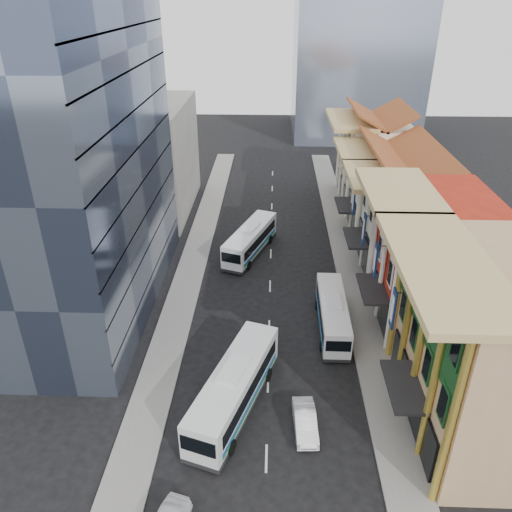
{
  "coord_description": "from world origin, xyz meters",
  "views": [
    {
      "loc": [
        0.14,
        -21.0,
        26.5
      ],
      "look_at": [
        -1.25,
        17.26,
        5.97
      ],
      "focal_mm": 35.0,
      "sensor_mm": 36.0,
      "label": 1
    }
  ],
  "objects_px": {
    "bus_left_near": "(235,387)",
    "bus_right": "(333,313)",
    "bus_left_far": "(250,240)",
    "sedan_right": "(305,421)",
    "office_tower": "(67,147)",
    "shophouse_tan": "(485,349)"
  },
  "relations": [
    {
      "from": "shophouse_tan",
      "to": "sedan_right",
      "type": "xyz_separation_m",
      "value": [
        -11.42,
        -1.46,
        -5.31
      ]
    },
    {
      "from": "shophouse_tan",
      "to": "bus_left_far",
      "type": "relative_size",
      "value": 1.31
    },
    {
      "from": "shophouse_tan",
      "to": "sedan_right",
      "type": "distance_m",
      "value": 12.68
    },
    {
      "from": "office_tower",
      "to": "sedan_right",
      "type": "height_order",
      "value": "office_tower"
    },
    {
      "from": "bus_left_near",
      "to": "sedan_right",
      "type": "xyz_separation_m",
      "value": [
        4.91,
        -1.83,
        -1.18
      ]
    },
    {
      "from": "bus_left_far",
      "to": "bus_right",
      "type": "distance_m",
      "value": 16.0
    },
    {
      "from": "bus_right",
      "to": "sedan_right",
      "type": "height_order",
      "value": "bus_right"
    },
    {
      "from": "office_tower",
      "to": "bus_left_near",
      "type": "bearing_deg",
      "value": -42.91
    },
    {
      "from": "shophouse_tan",
      "to": "bus_left_near",
      "type": "bearing_deg",
      "value": 178.72
    },
    {
      "from": "bus_left_far",
      "to": "bus_right",
      "type": "relative_size",
      "value": 1.09
    },
    {
      "from": "shophouse_tan",
      "to": "bus_right",
      "type": "distance_m",
      "value": 13.92
    },
    {
      "from": "office_tower",
      "to": "bus_right",
      "type": "height_order",
      "value": "office_tower"
    },
    {
      "from": "bus_right",
      "to": "sedan_right",
      "type": "xyz_separation_m",
      "value": [
        -2.92,
        -11.56,
        -0.89
      ]
    },
    {
      "from": "bus_left_near",
      "to": "bus_left_far",
      "type": "relative_size",
      "value": 1.09
    },
    {
      "from": "bus_left_near",
      "to": "bus_right",
      "type": "distance_m",
      "value": 12.5
    },
    {
      "from": "bus_left_far",
      "to": "shophouse_tan",
      "type": "bearing_deg",
      "value": -36.49
    },
    {
      "from": "bus_left_far",
      "to": "sedan_right",
      "type": "distance_m",
      "value": 26.01
    },
    {
      "from": "sedan_right",
      "to": "shophouse_tan",
      "type": "bearing_deg",
      "value": 3.79
    },
    {
      "from": "bus_left_near",
      "to": "bus_left_far",
      "type": "height_order",
      "value": "bus_left_near"
    },
    {
      "from": "bus_left_near",
      "to": "sedan_right",
      "type": "height_order",
      "value": "bus_left_near"
    },
    {
      "from": "sedan_right",
      "to": "office_tower",
      "type": "bearing_deg",
      "value": 138.2
    },
    {
      "from": "bus_left_near",
      "to": "bus_right",
      "type": "bearing_deg",
      "value": 69.3
    }
  ]
}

